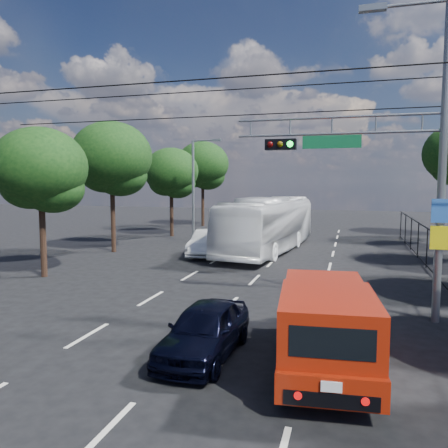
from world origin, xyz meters
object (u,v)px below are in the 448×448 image
at_px(red_pickup, 325,324).
at_px(navy_hatchback, 205,330).
at_px(white_bus, 268,225).
at_px(signal_mast, 399,149).
at_px(white_van, 209,243).

distance_m(red_pickup, navy_hatchback, 2.90).
bearing_deg(white_bus, signal_mast, -56.10).
bearing_deg(white_van, white_bus, 32.79).
distance_m(signal_mast, red_pickup, 6.33).
relative_size(white_bus, white_van, 2.65).
xyz_separation_m(red_pickup, navy_hatchback, (-2.87, -0.02, -0.41)).
height_order(red_pickup, white_bus, white_bus).
relative_size(signal_mast, white_van, 2.12).
bearing_deg(signal_mast, white_bus, 117.51).
bearing_deg(white_bus, red_pickup, -68.73).
relative_size(signal_mast, red_pickup, 1.72).
height_order(signal_mast, white_bus, signal_mast).
bearing_deg(red_pickup, white_van, 117.99).
bearing_deg(white_bus, white_van, -135.98).
xyz_separation_m(signal_mast, white_van, (-9.17, 9.42, -4.50)).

